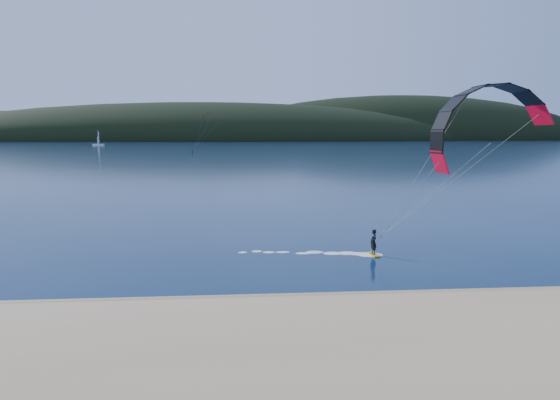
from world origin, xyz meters
The scene contains 6 objects.
ground centered at (0.00, 0.00, 0.00)m, with size 1800.00×1800.00×0.00m, color #071C38.
wet_sand centered at (0.00, 4.50, 0.05)m, with size 220.00×2.50×0.10m.
headland centered at (0.63, 745.28, 0.00)m, with size 1200.00×310.00×140.00m.
kitesurfer_near centered at (16.41, 11.62, 8.42)m, with size 22.44×6.34×12.53m.
kitesurfer_far centered at (-14.01, 207.75, 14.69)m, with size 13.38×6.35×17.78m.
sailboat centered at (-116.25, 399.19, 0.97)m, with size 8.99×5.95×13.13m.
Camera 1 is at (-0.72, -22.01, 9.26)m, focal length 31.92 mm.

